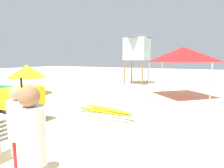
{
  "coord_description": "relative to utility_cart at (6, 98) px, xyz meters",
  "views": [
    {
      "loc": [
        3.99,
        -2.77,
        2.05
      ],
      "look_at": [
        0.44,
        3.71,
        1.06
      ],
      "focal_mm": 29.27,
      "sensor_mm": 36.0,
      "label": 1
    }
  ],
  "objects": [
    {
      "name": "ground",
      "position": [
        1.92,
        -0.72,
        -0.78
      ],
      "size": [
        80.0,
        80.0,
        0.0
      ],
      "primitive_type": "plane",
      "color": "beige"
    },
    {
      "name": "utility_cart",
      "position": [
        0.0,
        0.0,
        0.0
      ],
      "size": [
        2.61,
        1.42,
        1.5
      ],
      "color": "#197A2D",
      "rests_on": "ground"
    },
    {
      "name": "surfboard_pile",
      "position": [
        2.66,
        1.98,
        -0.62
      ],
      "size": [
        2.54,
        0.65,
        0.32
      ],
      "color": "white",
      "rests_on": "ground"
    },
    {
      "name": "lifeguard_near_left",
      "position": [
        3.26,
        -1.74,
        0.15
      ],
      "size": [
        0.32,
        0.32,
        1.64
      ],
      "color": "red",
      "rests_on": "ground"
    },
    {
      "name": "lifeguard_near_center",
      "position": [
        4.18,
        -2.21,
        0.24
      ],
      "size": [
        0.32,
        0.32,
        1.77
      ],
      "color": "#194C19",
      "rests_on": "ground"
    },
    {
      "name": "popup_canopy",
      "position": [
        4.51,
        6.99,
        1.54
      ],
      "size": [
        2.87,
        2.87,
        2.74
      ],
      "color": "#B2B2B7",
      "rests_on": "ground"
    },
    {
      "name": "lifeguard_tower",
      "position": [
        0.35,
        11.04,
        2.35
      ],
      "size": [
        1.98,
        1.98,
        4.26
      ],
      "color": "olive",
      "rests_on": "ground"
    },
    {
      "name": "beach_umbrella_far",
      "position": [
        -3.56,
        3.47,
        0.59
      ],
      "size": [
        2.14,
        2.14,
        1.75
      ],
      "color": "beige",
      "rests_on": "ground"
    }
  ]
}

